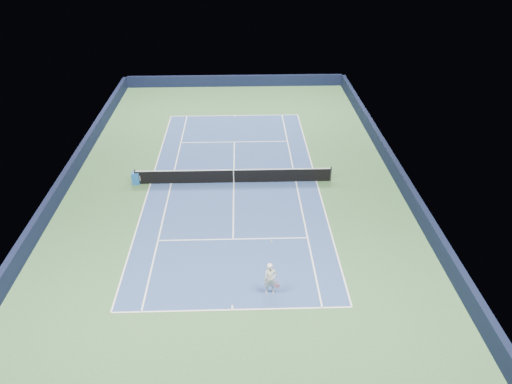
{
  "coord_description": "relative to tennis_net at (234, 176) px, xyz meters",
  "views": [
    {
      "loc": [
        0.53,
        -28.77,
        16.09
      ],
      "look_at": [
        1.37,
        -3.0,
        1.0
      ],
      "focal_mm": 35.0,
      "sensor_mm": 36.0,
      "label": 1
    }
  ],
  "objects": [
    {
      "name": "wall_far",
      "position": [
        0.0,
        19.82,
        0.05
      ],
      "size": [
        22.0,
        0.35,
        1.1
      ],
      "primitive_type": "cube",
      "color": "black",
      "rests_on": "ground"
    },
    {
      "name": "tennis_net",
      "position": [
        0.0,
        0.0,
        0.0
      ],
      "size": [
        12.9,
        0.1,
        1.07
      ],
      "color": "black",
      "rests_on": "ground"
    },
    {
      "name": "service_line_far",
      "position": [
        0.0,
        6.4,
        -0.5
      ],
      "size": [
        8.23,
        0.08,
        0.0
      ],
      "primitive_type": "cube",
      "color": "white",
      "rests_on": "ground"
    },
    {
      "name": "center_mark_far",
      "position": [
        0.0,
        11.73,
        -0.5
      ],
      "size": [
        0.08,
        0.3,
        0.0
      ],
      "primitive_type": "cube",
      "color": "white",
      "rests_on": "ground"
    },
    {
      "name": "center_service_line",
      "position": [
        0.0,
        0.0,
        -0.5
      ],
      "size": [
        0.08,
        12.8,
        0.0
      ],
      "primitive_type": "cube",
      "color": "white",
      "rests_on": "ground"
    },
    {
      "name": "service_line_near",
      "position": [
        0.0,
        -6.4,
        -0.5
      ],
      "size": [
        8.23,
        0.08,
        0.0
      ],
      "primitive_type": "cube",
      "color": "white",
      "rests_on": "ground"
    },
    {
      "name": "baseline_near",
      "position": [
        0.0,
        -11.88,
        -0.5
      ],
      "size": [
        10.97,
        0.08,
        0.0
      ],
      "primitive_type": "cube",
      "color": "white",
      "rests_on": "ground"
    },
    {
      "name": "sideline_singles_left",
      "position": [
        -4.12,
        0.0,
        -0.5
      ],
      "size": [
        0.08,
        23.77,
        0.0
      ],
      "primitive_type": "cube",
      "color": "white",
      "rests_on": "ground"
    },
    {
      "name": "wall_right",
      "position": [
        10.82,
        0.0,
        0.05
      ],
      "size": [
        0.35,
        40.0,
        1.1
      ],
      "primitive_type": "cube",
      "color": "black",
      "rests_on": "ground"
    },
    {
      "name": "sideline_doubles_left",
      "position": [
        -5.49,
        0.0,
        -0.5
      ],
      "size": [
        0.08,
        23.77,
        0.0
      ],
      "primitive_type": "cube",
      "color": "white",
      "rests_on": "ground"
    },
    {
      "name": "court_surface",
      "position": [
        0.0,
        0.0,
        -0.5
      ],
      "size": [
        10.97,
        23.77,
        0.01
      ],
      "primitive_type": "cube",
      "color": "navy",
      "rests_on": "ground"
    },
    {
      "name": "sideline_doubles_right",
      "position": [
        5.49,
        0.0,
        -0.5
      ],
      "size": [
        0.08,
        23.77,
        0.0
      ],
      "primitive_type": "cube",
      "color": "white",
      "rests_on": "ground"
    },
    {
      "name": "center_mark_near",
      "position": [
        0.0,
        -11.73,
        -0.5
      ],
      "size": [
        0.08,
        0.3,
        0.0
      ],
      "primitive_type": "cube",
      "color": "white",
      "rests_on": "ground"
    },
    {
      "name": "sponsor_cube",
      "position": [
        -6.4,
        0.06,
        -0.1
      ],
      "size": [
        0.55,
        0.46,
        0.8
      ],
      "color": "#1C5AAA",
      "rests_on": "ground"
    },
    {
      "name": "ground",
      "position": [
        0.0,
        0.0,
        -0.5
      ],
      "size": [
        40.0,
        40.0,
        0.0
      ],
      "primitive_type": "plane",
      "color": "#355D32",
      "rests_on": "ground"
    },
    {
      "name": "sideline_singles_right",
      "position": [
        4.12,
        0.0,
        -0.5
      ],
      "size": [
        0.08,
        23.77,
        0.0
      ],
      "primitive_type": "cube",
      "color": "white",
      "rests_on": "ground"
    },
    {
      "name": "tennis_player",
      "position": [
        1.79,
        -10.78,
        0.33
      ],
      "size": [
        0.8,
        1.28,
        2.29
      ],
      "color": "white",
      "rests_on": "ground"
    },
    {
      "name": "baseline_far",
      "position": [
        0.0,
        11.88,
        -0.5
      ],
      "size": [
        10.97,
        0.08,
        0.0
      ],
      "primitive_type": "cube",
      "color": "white",
      "rests_on": "ground"
    },
    {
      "name": "wall_left",
      "position": [
        -10.82,
        0.0,
        0.05
      ],
      "size": [
        0.35,
        40.0,
        1.1
      ],
      "primitive_type": "cube",
      "color": "black",
      "rests_on": "ground"
    }
  ]
}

